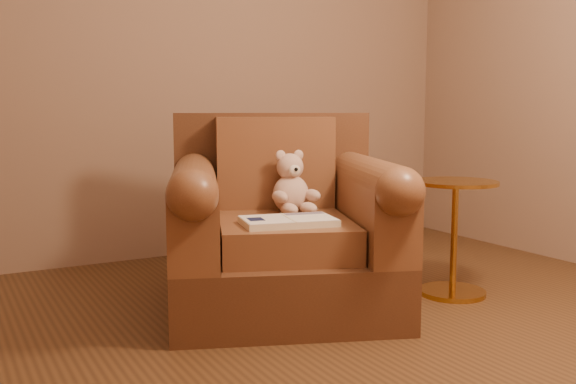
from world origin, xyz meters
TOP-DOWN VIEW (x-y plane):
  - floor at (0.00, 0.00)m, footprint 4.00×4.00m
  - armchair at (-0.08, 0.66)m, footprint 1.36×1.33m
  - teddy_bear at (0.02, 0.72)m, footprint 0.24×0.27m
  - guidebook at (-0.17, 0.41)m, footprint 0.46×0.34m
  - side_table at (0.81, 0.38)m, footprint 0.44×0.44m

SIDE VIEW (x-z plane):
  - floor at x=0.00m, z-range 0.00..0.00m
  - side_table at x=0.81m, z-range 0.02..0.64m
  - armchair at x=-0.08m, z-range -0.11..0.85m
  - guidebook at x=-0.17m, z-range 0.46..0.49m
  - teddy_bear at x=0.02m, z-range 0.42..0.74m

